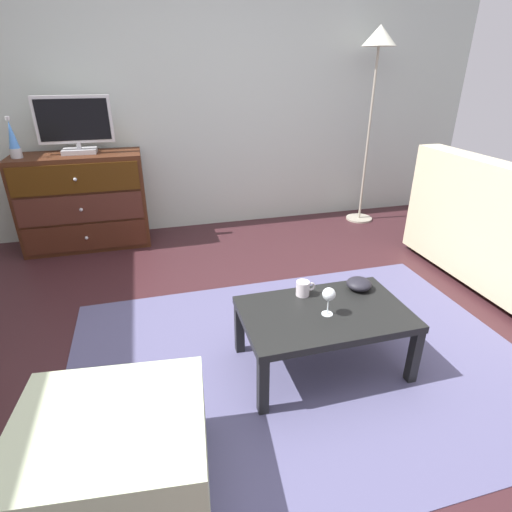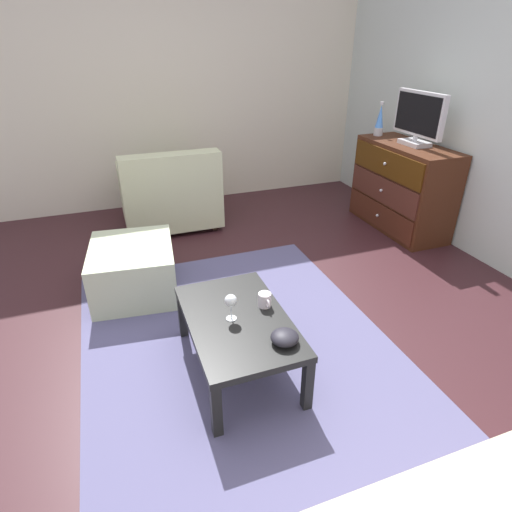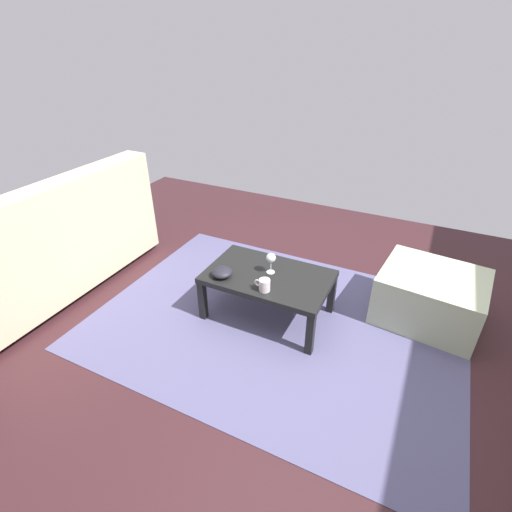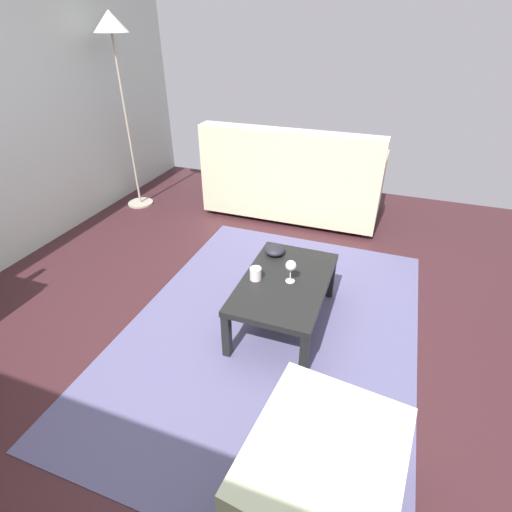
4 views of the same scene
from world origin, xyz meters
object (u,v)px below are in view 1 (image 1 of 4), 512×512
at_px(dresser, 84,201).
at_px(coffee_table, 324,318).
at_px(lava_lamp, 13,140).
at_px(mug, 303,288).
at_px(ottoman, 115,456).
at_px(wine_glass, 329,295).
at_px(standing_lamp, 378,57).
at_px(tv, 75,124).
at_px(bowl_decorative, 359,284).

distance_m(dresser, coffee_table, 2.59).
xyz_separation_m(dresser, lava_lamp, (-0.44, -0.04, 0.57)).
distance_m(dresser, mug, 2.41).
xyz_separation_m(lava_lamp, mug, (1.80, -1.94, -0.59)).
bearing_deg(ottoman, wine_glass, 22.76).
relative_size(wine_glass, mug, 1.38).
bearing_deg(standing_lamp, tv, 178.50).
distance_m(dresser, tv, 0.67).
bearing_deg(coffee_table, ottoman, -155.78).
height_order(ottoman, standing_lamp, standing_lamp).
bearing_deg(standing_lamp, ottoman, -133.39).
bearing_deg(bowl_decorative, coffee_table, -150.27).
height_order(coffee_table, mug, mug).
relative_size(coffee_table, ottoman, 1.27).
xyz_separation_m(lava_lamp, ottoman, (0.78, -2.61, -0.80)).
bearing_deg(ottoman, coffee_table, 24.22).
xyz_separation_m(dresser, tv, (0.04, 0.02, 0.67)).
xyz_separation_m(mug, bowl_decorative, (0.34, -0.02, -0.01)).
bearing_deg(standing_lamp, dresser, 179.01).
bearing_deg(dresser, bowl_decorative, -49.78).
xyz_separation_m(tv, bowl_decorative, (1.66, -2.03, -0.70)).
height_order(dresser, ottoman, dresser).
height_order(tv, standing_lamp, standing_lamp).
xyz_separation_m(lava_lamp, coffee_table, (1.86, -2.13, -0.68)).
distance_m(mug, standing_lamp, 2.71).
distance_m(coffee_table, mug, 0.21).
bearing_deg(wine_glass, lava_lamp, 130.60).
xyz_separation_m(dresser, coffee_table, (1.41, -2.17, -0.11)).
bearing_deg(coffee_table, dresser, 123.04).
height_order(lava_lamp, mug, lava_lamp).
relative_size(bowl_decorative, ottoman, 0.21).
height_order(coffee_table, wine_glass, wine_glass).
xyz_separation_m(wine_glass, ottoman, (-1.07, -0.45, -0.29)).
distance_m(lava_lamp, standing_lamp, 3.31).
xyz_separation_m(bowl_decorative, standing_lamp, (1.10, 1.96, 1.23)).
relative_size(dresser, coffee_table, 1.22).
distance_m(ottoman, standing_lamp, 3.86).
bearing_deg(tv, mug, -56.68).
xyz_separation_m(dresser, standing_lamp, (2.80, -0.05, 1.20)).
relative_size(ottoman, standing_lamp, 0.37).
xyz_separation_m(dresser, ottoman, (0.34, -2.66, -0.23)).
bearing_deg(lava_lamp, standing_lamp, -0.09).
relative_size(coffee_table, bowl_decorative, 6.07).
bearing_deg(coffee_table, wine_glass, -94.28).
distance_m(lava_lamp, ottoman, 2.84).
bearing_deg(bowl_decorative, standing_lamp, 60.62).
relative_size(lava_lamp, ottoman, 0.47).
relative_size(lava_lamp, standing_lamp, 0.17).
bearing_deg(tv, standing_lamp, -1.50).
relative_size(bowl_decorative, standing_lamp, 0.08).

